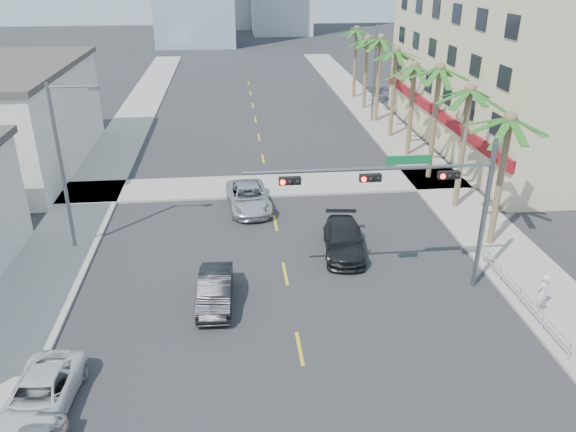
# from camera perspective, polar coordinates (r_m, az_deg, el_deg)

# --- Properties ---
(ground) EXTENTS (260.00, 260.00, 0.00)m
(ground) POSITION_cam_1_polar(r_m,az_deg,el_deg) (20.50, 2.63, -20.17)
(ground) COLOR #262628
(ground) RESTS_ON ground
(sidewalk_right) EXTENTS (4.00, 120.00, 0.15)m
(sidewalk_right) POSITION_cam_1_polar(r_m,az_deg,el_deg) (39.92, 15.67, 2.60)
(sidewalk_right) COLOR gray
(sidewalk_right) RESTS_ON ground
(sidewalk_left) EXTENTS (4.00, 120.00, 0.15)m
(sidewalk_left) POSITION_cam_1_polar(r_m,az_deg,el_deg) (38.47, -19.92, 1.17)
(sidewalk_left) COLOR gray
(sidewalk_left) RESTS_ON ground
(sidewalk_cross) EXTENTS (80.00, 4.00, 0.15)m
(sidewalk_cross) POSITION_cam_1_polar(r_m,az_deg,el_deg) (39.17, -2.01, 3.11)
(sidewalk_cross) COLOR gray
(sidewalk_cross) RESTS_ON ground
(building_right) EXTENTS (15.25, 28.00, 15.00)m
(building_right) POSITION_cam_1_polar(r_m,az_deg,el_deg) (51.08, 23.51, 14.89)
(building_right) COLOR beige
(building_right) RESTS_ON ground
(traffic_signal_mast) EXTENTS (11.12, 0.54, 7.20)m
(traffic_signal_mast) POSITION_cam_1_polar(r_m,az_deg,el_deg) (25.54, 13.19, 2.42)
(traffic_signal_mast) COLOR slate
(traffic_signal_mast) RESTS_ON ground
(palm_tree_0) EXTENTS (4.80, 4.80, 7.80)m
(palm_tree_0) POSITION_cam_1_polar(r_m,az_deg,el_deg) (30.72, 21.65, 9.07)
(palm_tree_0) COLOR brown
(palm_tree_0) RESTS_ON ground
(palm_tree_1) EXTENTS (4.80, 4.80, 8.16)m
(palm_tree_1) POSITION_cam_1_polar(r_m,az_deg,el_deg) (35.22, 18.03, 11.99)
(palm_tree_1) COLOR brown
(palm_tree_1) RESTS_ON ground
(palm_tree_2) EXTENTS (4.80, 4.80, 8.52)m
(palm_tree_2) POSITION_cam_1_polar(r_m,az_deg,el_deg) (39.88, 15.19, 14.21)
(palm_tree_2) COLOR brown
(palm_tree_2) RESTS_ON ground
(palm_tree_3) EXTENTS (4.80, 4.80, 7.80)m
(palm_tree_3) POSITION_cam_1_polar(r_m,az_deg,el_deg) (44.83, 12.78, 14.62)
(palm_tree_3) COLOR brown
(palm_tree_3) RESTS_ON ground
(palm_tree_4) EXTENTS (4.80, 4.80, 8.16)m
(palm_tree_4) POSITION_cam_1_polar(r_m,az_deg,el_deg) (49.68, 10.95, 16.11)
(palm_tree_4) COLOR brown
(palm_tree_4) RESTS_ON ground
(palm_tree_5) EXTENTS (4.80, 4.80, 8.52)m
(palm_tree_5) POSITION_cam_1_polar(r_m,az_deg,el_deg) (54.60, 9.42, 17.32)
(palm_tree_5) COLOR brown
(palm_tree_5) RESTS_ON ground
(palm_tree_6) EXTENTS (4.80, 4.80, 7.80)m
(palm_tree_6) POSITION_cam_1_polar(r_m,az_deg,el_deg) (59.68, 8.07, 17.33)
(palm_tree_6) COLOR brown
(palm_tree_6) RESTS_ON ground
(palm_tree_7) EXTENTS (4.80, 4.80, 8.16)m
(palm_tree_7) POSITION_cam_1_polar(r_m,az_deg,el_deg) (64.67, 6.98, 18.25)
(palm_tree_7) COLOR brown
(palm_tree_7) RESTS_ON ground
(streetlight_left) EXTENTS (2.55, 0.25, 9.00)m
(streetlight_left) POSITION_cam_1_polar(r_m,az_deg,el_deg) (31.09, -21.78, 5.29)
(streetlight_left) COLOR slate
(streetlight_left) RESTS_ON ground
(streetlight_right) EXTENTS (2.55, 0.25, 9.00)m
(streetlight_right) POSITION_cam_1_polar(r_m,az_deg,el_deg) (54.85, 8.59, 14.53)
(streetlight_right) COLOR slate
(streetlight_right) RESTS_ON ground
(guardrail) EXTENTS (0.08, 8.08, 1.00)m
(guardrail) POSITION_cam_1_polar(r_m,az_deg,el_deg) (27.65, 22.55, -7.34)
(guardrail) COLOR silver
(guardrail) RESTS_ON ground
(car_parked_far) EXTENTS (2.47, 4.79, 1.29)m
(car_parked_far) POSITION_cam_1_polar(r_m,az_deg,el_deg) (22.17, -23.92, -16.40)
(car_parked_far) COLOR silver
(car_parked_far) RESTS_ON ground
(car_lane_left) EXTENTS (1.66, 4.35, 1.42)m
(car_lane_left) POSITION_cam_1_polar(r_m,az_deg,el_deg) (25.98, -7.41, -7.49)
(car_lane_left) COLOR black
(car_lane_left) RESTS_ON ground
(car_lane_center) EXTENTS (2.94, 5.57, 1.49)m
(car_lane_center) POSITION_cam_1_polar(r_m,az_deg,el_deg) (35.52, -4.03, 1.90)
(car_lane_center) COLOR silver
(car_lane_center) RESTS_ON ground
(car_lane_right) EXTENTS (2.64, 5.29, 1.48)m
(car_lane_right) POSITION_cam_1_polar(r_m,az_deg,el_deg) (30.25, 5.69, -2.43)
(car_lane_right) COLOR black
(car_lane_right) RESTS_ON ground
(pedestrian) EXTENTS (0.79, 0.69, 1.83)m
(pedestrian) POSITION_cam_1_polar(r_m,az_deg,el_deg) (27.28, 24.39, -7.17)
(pedestrian) COLOR silver
(pedestrian) RESTS_ON sidewalk_right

